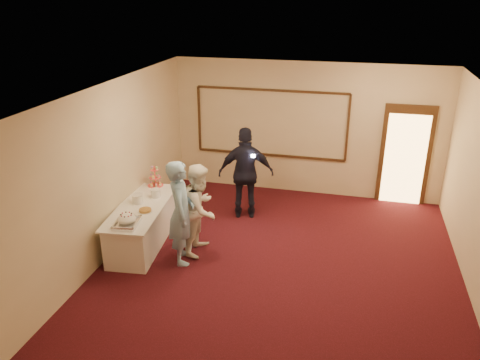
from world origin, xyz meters
name	(u,v)px	position (x,y,z in m)	size (l,w,h in m)	color
floor	(277,272)	(0.00, 0.00, 0.00)	(7.00, 7.00, 0.00)	black
room_walls	(281,159)	(0.00, 0.00, 2.03)	(6.04, 7.04, 3.02)	beige
wall_molding	(271,123)	(-0.80, 3.47, 1.60)	(3.45, 0.04, 1.55)	#331A0F
doorway	(405,156)	(2.15, 3.45, 1.08)	(1.05, 0.07, 2.20)	#331A0F
buffet_table	(143,225)	(-2.59, 0.37, 0.39)	(1.04, 2.19, 0.77)	white
pavlova_tray	(127,220)	(-2.50, -0.37, 0.85)	(0.44, 0.56, 0.19)	silver
cupcake_stand	(155,178)	(-2.72, 1.31, 0.93)	(0.31, 0.31, 0.46)	#F24F4E
plate_stack_a	(137,199)	(-2.70, 0.46, 0.86)	(0.21, 0.21, 0.17)	white
plate_stack_b	(156,193)	(-2.49, 0.79, 0.85)	(0.19, 0.19, 0.16)	white
tart	(145,211)	(-2.41, 0.16, 0.79)	(0.25, 0.25, 0.05)	white
man	(181,213)	(-1.67, 0.00, 0.92)	(0.67, 0.44, 1.84)	#83ADD3
woman	(200,209)	(-1.47, 0.40, 0.83)	(0.80, 0.63, 1.65)	white
guest	(246,173)	(-1.01, 1.94, 0.95)	(1.12, 0.47, 1.91)	black
camera_flash	(253,156)	(-0.83, 1.76, 1.40)	(0.07, 0.04, 0.05)	white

